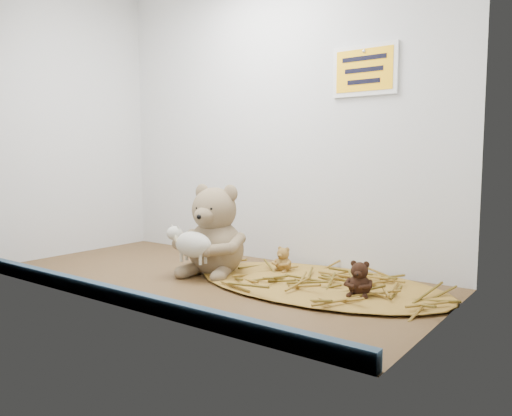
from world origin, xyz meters
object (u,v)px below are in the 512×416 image
Objects in this scene: main_teddy at (215,229)px; mini_teddy_tan at (283,258)px; toy_lamb at (193,245)px; mini_teddy_brown at (360,277)px.

mini_teddy_tan is (15.80, 9.86, -7.66)cm from main_teddy.
toy_lamb is at bearing -131.69° from mini_teddy_tan.
main_teddy is at bearing -149.54° from mini_teddy_tan.
mini_teddy_brown is (42.71, 8.83, -4.11)cm from toy_lamb.
main_teddy reaches higher than toy_lamb.
main_teddy is at bearing 90.00° from toy_lamb.
toy_lamb is 2.17× the size of mini_teddy_tan.
toy_lamb is 24.93cm from mini_teddy_tan.
mini_teddy_tan is 0.85× the size of mini_teddy_brown.
main_teddy is 3.13× the size of mini_teddy_brown.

